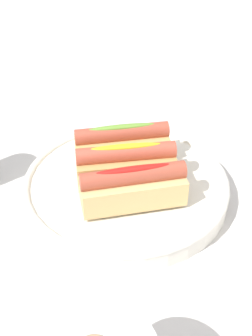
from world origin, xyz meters
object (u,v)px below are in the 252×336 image
at_px(hotdog_front, 122,144).
at_px(hotdog_back, 126,164).
at_px(serving_bowl, 126,186).
at_px(hotdog_side, 131,187).

relative_size(hotdog_front, hotdog_back, 1.00).
relative_size(serving_bowl, hotdog_side, 2.04).
height_order(serving_bowl, hotdog_side, hotdog_side).
distance_m(hotdog_front, hotdog_back, 0.06).
height_order(serving_bowl, hotdog_back, hotdog_back).
distance_m(serving_bowl, hotdog_side, 0.07).
xyz_separation_m(hotdog_back, hotdog_side, (-0.01, 0.05, 0.00)).
bearing_deg(hotdog_side, serving_bowl, -81.03).
height_order(hotdog_front, hotdog_side, same).
height_order(serving_bowl, hotdog_front, hotdog_front).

